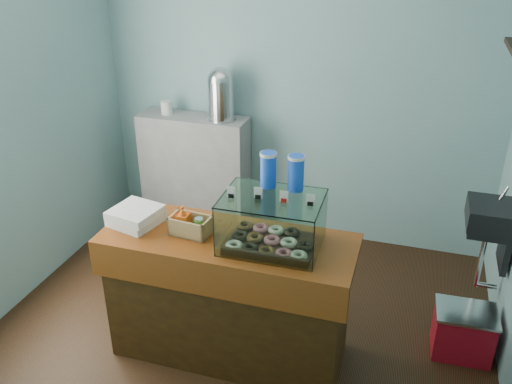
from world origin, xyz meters
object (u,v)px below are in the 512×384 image
(counter, at_px, (229,296))
(display_case, at_px, (273,218))
(red_cooler, at_px, (463,332))
(coffee_urn, at_px, (221,93))

(counter, height_order, display_case, display_case)
(display_case, distance_m, red_cooler, 1.57)
(coffee_urn, distance_m, red_cooler, 2.67)
(coffee_urn, bearing_deg, red_cooler, -27.73)
(display_case, bearing_deg, counter, -175.24)
(red_cooler, bearing_deg, display_case, -163.62)
(counter, bearing_deg, coffee_urn, 111.46)
(coffee_urn, bearing_deg, counter, -68.54)
(display_case, bearing_deg, red_cooler, 17.95)
(counter, relative_size, coffee_urn, 3.43)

